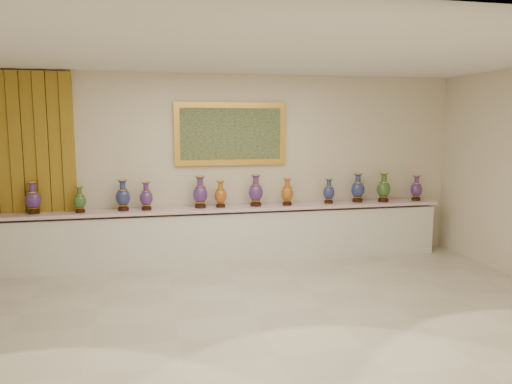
# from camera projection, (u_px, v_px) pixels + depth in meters

# --- Properties ---
(ground) EXTENTS (8.00, 8.00, 0.00)m
(ground) POSITION_uv_depth(u_px,v_px,m) (252.00, 314.00, 5.86)
(ground) COLOR beige
(ground) RESTS_ON ground
(room) EXTENTS (8.00, 8.00, 8.00)m
(room) POSITION_uv_depth(u_px,v_px,m) (55.00, 166.00, 7.47)
(room) COLOR beige
(room) RESTS_ON ground
(counter) EXTENTS (7.28, 0.48, 0.90)m
(counter) POSITION_uv_depth(u_px,v_px,m) (223.00, 235.00, 7.99)
(counter) COLOR white
(counter) RESTS_ON ground
(vase_1) EXTENTS (0.25, 0.25, 0.48)m
(vase_1) POSITION_uv_depth(u_px,v_px,m) (33.00, 199.00, 7.31)
(vase_1) COLOR black
(vase_1) RESTS_ON counter
(vase_2) EXTENTS (0.20, 0.20, 0.39)m
(vase_2) POSITION_uv_depth(u_px,v_px,m) (80.00, 201.00, 7.41)
(vase_2) COLOR black
(vase_2) RESTS_ON counter
(vase_3) EXTENTS (0.24, 0.24, 0.47)m
(vase_3) POSITION_uv_depth(u_px,v_px,m) (123.00, 197.00, 7.57)
(vase_3) COLOR black
(vase_3) RESTS_ON counter
(vase_4) EXTENTS (0.25, 0.25, 0.43)m
(vase_4) POSITION_uv_depth(u_px,v_px,m) (146.00, 197.00, 7.63)
(vase_4) COLOR black
(vase_4) RESTS_ON counter
(vase_5) EXTENTS (0.26, 0.26, 0.50)m
(vase_5) POSITION_uv_depth(u_px,v_px,m) (200.00, 194.00, 7.82)
(vase_5) COLOR black
(vase_5) RESTS_ON counter
(vase_6) EXTENTS (0.21, 0.21, 0.42)m
(vase_6) POSITION_uv_depth(u_px,v_px,m) (221.00, 195.00, 7.88)
(vase_6) COLOR black
(vase_6) RESTS_ON counter
(vase_7) EXTENTS (0.28, 0.28, 0.51)m
(vase_7) POSITION_uv_depth(u_px,v_px,m) (256.00, 192.00, 7.99)
(vase_7) COLOR black
(vase_7) RESTS_ON counter
(vase_8) EXTENTS (0.21, 0.21, 0.44)m
(vase_8) POSITION_uv_depth(u_px,v_px,m) (287.00, 193.00, 8.07)
(vase_8) COLOR black
(vase_8) RESTS_ON counter
(vase_9) EXTENTS (0.24, 0.24, 0.41)m
(vase_9) POSITION_uv_depth(u_px,v_px,m) (329.00, 192.00, 8.27)
(vase_9) COLOR black
(vase_9) RESTS_ON counter
(vase_10) EXTENTS (0.29, 0.29, 0.49)m
(vase_10) POSITION_uv_depth(u_px,v_px,m) (358.00, 189.00, 8.40)
(vase_10) COLOR black
(vase_10) RESTS_ON counter
(vase_11) EXTENTS (0.26, 0.26, 0.49)m
(vase_11) POSITION_uv_depth(u_px,v_px,m) (384.00, 189.00, 8.43)
(vase_11) COLOR black
(vase_11) RESTS_ON counter
(vase_12) EXTENTS (0.27, 0.27, 0.44)m
(vase_12) POSITION_uv_depth(u_px,v_px,m) (416.00, 189.00, 8.57)
(vase_12) COLOR black
(vase_12) RESTS_ON counter
(label_card) EXTENTS (0.10, 0.06, 0.00)m
(label_card) POSITION_uv_depth(u_px,v_px,m) (177.00, 210.00, 7.64)
(label_card) COLOR white
(label_card) RESTS_ON counter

